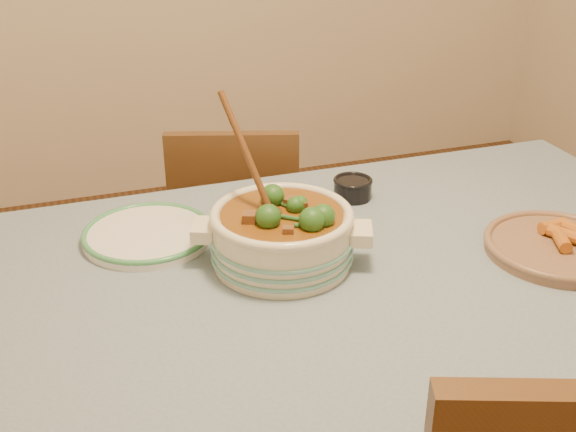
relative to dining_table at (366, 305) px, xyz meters
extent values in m
cube|color=brown|center=(0.00, 0.00, 0.06)|extent=(1.60, 1.00, 0.05)
cube|color=#7E8FA4|center=(0.00, 0.00, 0.09)|extent=(1.68, 1.08, 0.01)
cylinder|color=brown|center=(-0.73, 0.43, -0.31)|extent=(0.07, 0.07, 0.70)
cylinder|color=brown|center=(0.73, 0.43, -0.31)|extent=(0.07, 0.07, 0.70)
cylinder|color=#EBE2C5|center=(-0.17, 0.09, 0.15)|extent=(0.38, 0.38, 0.12)
torus|color=#EBE2C5|center=(-0.17, 0.09, 0.21)|extent=(0.31, 0.31, 0.02)
cube|color=#EBE2C5|center=(-0.01, 0.02, 0.17)|extent=(0.07, 0.09, 0.03)
cube|color=#EBE2C5|center=(-0.32, 0.15, 0.17)|extent=(0.07, 0.09, 0.03)
cylinder|color=brown|center=(-0.17, 0.09, 0.20)|extent=(0.26, 0.26, 0.02)
cylinder|color=white|center=(-0.43, 0.29, 0.10)|extent=(0.36, 0.36, 0.02)
torus|color=#45995E|center=(-0.43, 0.29, 0.11)|extent=(0.30, 0.30, 0.01)
cylinder|color=black|center=(0.11, 0.34, 0.12)|extent=(0.11, 0.11, 0.05)
torus|color=black|center=(0.11, 0.34, 0.14)|extent=(0.10, 0.10, 0.01)
cylinder|color=black|center=(0.11, 0.34, 0.13)|extent=(0.08, 0.08, 0.01)
cylinder|color=#987054|center=(0.43, -0.07, 0.10)|extent=(0.41, 0.41, 0.02)
torus|color=#987054|center=(0.43, -0.07, 0.11)|extent=(0.32, 0.32, 0.02)
cube|color=brown|center=(-0.06, 0.86, -0.25)|extent=(0.49, 0.49, 0.04)
cube|color=brown|center=(-0.12, 0.70, -0.04)|extent=(0.38, 0.15, 0.42)
cylinder|color=brown|center=(0.15, 0.97, -0.46)|extent=(0.04, 0.04, 0.42)
cylinder|color=brown|center=(-0.17, 1.07, -0.46)|extent=(0.04, 0.04, 0.42)
cylinder|color=brown|center=(0.05, 0.66, -0.46)|extent=(0.04, 0.04, 0.42)
cylinder|color=brown|center=(-0.27, 0.76, -0.46)|extent=(0.04, 0.04, 0.42)
camera|label=1|loc=(-0.59, -1.20, 0.89)|focal=45.00mm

